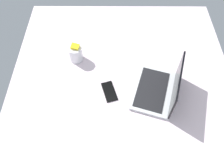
# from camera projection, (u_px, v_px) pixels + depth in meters

# --- Properties ---
(bed_mattress) EXTENTS (1.80, 1.40, 0.18)m
(bed_mattress) POSITION_uv_depth(u_px,v_px,m) (122.00, 112.00, 1.43)
(bed_mattress) COLOR silver
(bed_mattress) RESTS_ON ground
(laptop) EXTENTS (0.38, 0.32, 0.23)m
(laptop) POSITION_uv_depth(u_px,v_px,m) (160.00, 89.00, 1.36)
(laptop) COLOR #B7BABC
(laptop) RESTS_ON bed_mattress
(snack_cup) EXTENTS (0.09, 0.09, 0.14)m
(snack_cup) POSITION_uv_depth(u_px,v_px,m) (76.00, 53.00, 1.51)
(snack_cup) COLOR silver
(snack_cup) RESTS_ON bed_mattress
(cell_phone) EXTENTS (0.15, 0.11, 0.01)m
(cell_phone) POSITION_uv_depth(u_px,v_px,m) (109.00, 91.00, 1.40)
(cell_phone) COLOR black
(cell_phone) RESTS_ON bed_mattress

